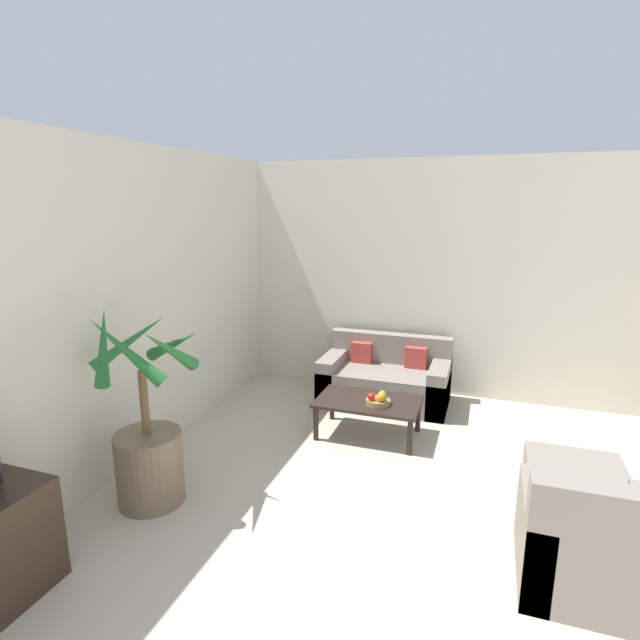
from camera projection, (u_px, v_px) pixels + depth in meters
name	position (u px, v px, depth m)	size (l,w,h in m)	color
wall_back	(564.00, 286.00, 5.28)	(8.70, 0.06, 2.70)	beige
wall_left	(67.00, 326.00, 3.55)	(0.06, 7.76, 2.70)	beige
potted_palm	(148.00, 444.00, 3.69)	(0.83, 0.82, 1.51)	brown
sofa_loveseat	(385.00, 380.00, 5.65)	(1.41, 0.77, 0.73)	gray
coffee_table	(368.00, 405.00, 4.79)	(0.98, 0.59, 0.36)	black
fruit_bowl	(378.00, 402.00, 4.68)	(0.23, 0.23, 0.05)	#997A4C
apple_red	(371.00, 396.00, 4.65)	(0.07, 0.07, 0.07)	red
apple_green	(382.00, 394.00, 4.70)	(0.07, 0.07, 0.07)	olive
orange_fruit	(381.00, 397.00, 4.61)	(0.09, 0.09, 0.09)	orange
armchair	(593.00, 547.00, 2.88)	(0.79, 0.77, 0.80)	gray
ottoman	(573.00, 487.00, 3.63)	(0.66, 0.55, 0.37)	gray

